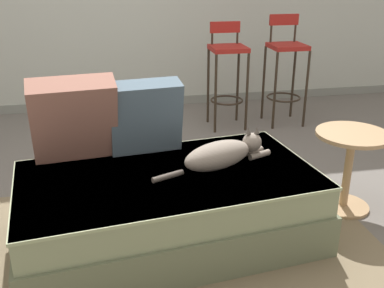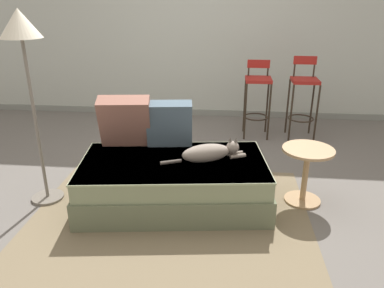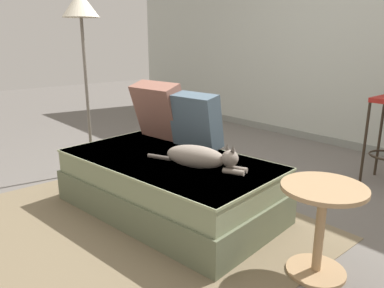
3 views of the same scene
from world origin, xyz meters
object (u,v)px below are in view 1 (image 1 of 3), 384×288
at_px(throw_pillow_corner, 74,119).
at_px(throw_pillow_middle, 145,117).
at_px(side_table, 349,160).
at_px(bar_stool_by_doorway, 286,63).
at_px(cat, 222,154).
at_px(bar_stool_near_window, 227,65).
at_px(couch, 169,207).

distance_m(throw_pillow_corner, throw_pillow_middle, 0.40).
bearing_deg(throw_pillow_corner, side_table, -5.22).
relative_size(throw_pillow_middle, bar_stool_by_doorway, 0.43).
relative_size(throw_pillow_corner, cat, 0.69).
relative_size(throw_pillow_middle, bar_stool_near_window, 0.45).
relative_size(throw_pillow_corner, throw_pillow_middle, 1.13).
relative_size(throw_pillow_corner, bar_stool_near_window, 0.51).
relative_size(bar_stool_near_window, side_table, 1.89).
bearing_deg(cat, side_table, 7.19).
relative_size(couch, throw_pillow_corner, 3.45).
xyz_separation_m(throw_pillow_middle, bar_stool_near_window, (0.90, 1.47, -0.04)).
bearing_deg(bar_stool_by_doorway, throw_pillow_corner, -140.89).
xyz_separation_m(couch, throw_pillow_corner, (-0.48, 0.29, 0.45)).
bearing_deg(bar_stool_by_doorway, throw_pillow_middle, -134.97).
bearing_deg(throw_pillow_corner, bar_stool_by_doorway, 39.11).
xyz_separation_m(throw_pillow_middle, bar_stool_by_doorway, (1.46, 1.47, -0.04)).
bearing_deg(side_table, bar_stool_by_doorway, 81.78).
height_order(bar_stool_by_doorway, side_table, bar_stool_by_doorway).
xyz_separation_m(throw_pillow_middle, cat, (0.39, -0.30, -0.14)).
bearing_deg(couch, bar_stool_near_window, 65.60).
bearing_deg(bar_stool_near_window, cat, -106.13).
bearing_deg(side_table, cat, -172.81).
distance_m(couch, bar_stool_by_doorway, 2.30).
bearing_deg(throw_pillow_middle, side_table, -9.11).
distance_m(couch, bar_stool_near_window, 2.01).
bearing_deg(cat, throw_pillow_middle, 141.99).
height_order(throw_pillow_corner, cat, throw_pillow_corner).
bearing_deg(throw_pillow_middle, couch, -76.41).
height_order(bar_stool_near_window, side_table, bar_stool_near_window).
distance_m(throw_pillow_middle, bar_stool_by_doorway, 2.07).
bearing_deg(bar_stool_near_window, throw_pillow_middle, -121.49).
height_order(couch, throw_pillow_corner, throw_pillow_corner).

